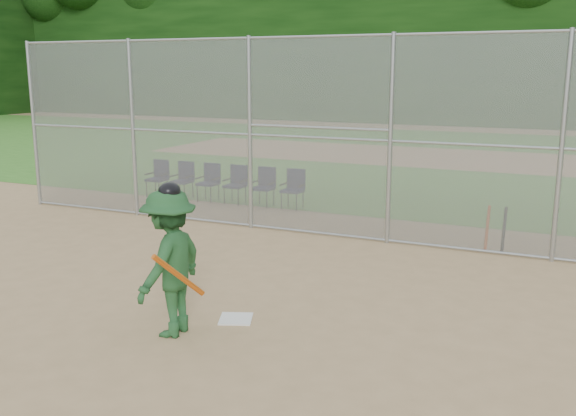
% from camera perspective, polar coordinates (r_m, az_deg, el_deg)
% --- Properties ---
extents(ground, '(100.00, 100.00, 0.00)m').
position_cam_1_polar(ground, '(8.71, -6.89, -10.28)').
color(ground, tan).
rests_on(ground, ground).
extents(grass_strip, '(100.00, 100.00, 0.00)m').
position_cam_1_polar(grass_strip, '(25.43, 14.57, 4.29)').
color(grass_strip, '#336F21').
rests_on(grass_strip, ground).
extents(dirt_patch_far, '(24.00, 24.00, 0.00)m').
position_cam_1_polar(dirt_patch_far, '(25.43, 14.57, 4.30)').
color(dirt_patch_far, tan).
rests_on(dirt_patch_far, ground).
extents(backstop_fence, '(16.09, 0.09, 4.00)m').
position_cam_1_polar(backstop_fence, '(12.65, 4.70, 6.48)').
color(backstop_fence, gray).
rests_on(backstop_fence, ground).
extents(treeline, '(81.00, 60.00, 11.00)m').
position_cam_1_polar(treeline, '(27.28, 15.97, 16.31)').
color(treeline, black).
rests_on(treeline, ground).
extents(home_plate, '(0.56, 0.56, 0.02)m').
position_cam_1_polar(home_plate, '(8.85, -4.66, -9.79)').
color(home_plate, silver).
rests_on(home_plate, ground).
extents(batter_at_plate, '(0.96, 1.33, 1.98)m').
position_cam_1_polar(batter_at_plate, '(8.21, -10.46, -4.73)').
color(batter_at_plate, '#1E4C26').
rests_on(batter_at_plate, ground).
extents(spare_bats, '(0.36, 0.34, 0.83)m').
position_cam_1_polar(spare_bats, '(12.59, 17.97, -1.77)').
color(spare_bats, '#D84C14').
rests_on(spare_bats, ground).
extents(chair_0, '(0.54, 0.52, 0.96)m').
position_cam_1_polar(chair_0, '(17.49, -11.59, 2.58)').
color(chair_0, black).
rests_on(chair_0, ground).
extents(chair_1, '(0.54, 0.52, 0.96)m').
position_cam_1_polar(chair_1, '(17.04, -9.42, 2.42)').
color(chair_1, black).
rests_on(chair_1, ground).
extents(chair_2, '(0.54, 0.52, 0.96)m').
position_cam_1_polar(chair_2, '(16.62, -7.14, 2.24)').
color(chair_2, black).
rests_on(chair_2, ground).
extents(chair_3, '(0.54, 0.52, 0.96)m').
position_cam_1_polar(chair_3, '(16.22, -4.74, 2.06)').
color(chair_3, black).
rests_on(chair_3, ground).
extents(chair_4, '(0.54, 0.52, 0.96)m').
position_cam_1_polar(chair_4, '(15.86, -2.24, 1.86)').
color(chair_4, black).
rests_on(chair_4, ground).
extents(chair_5, '(0.54, 0.52, 0.96)m').
position_cam_1_polar(chair_5, '(15.52, 0.38, 1.64)').
color(chair_5, black).
rests_on(chair_5, ground).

